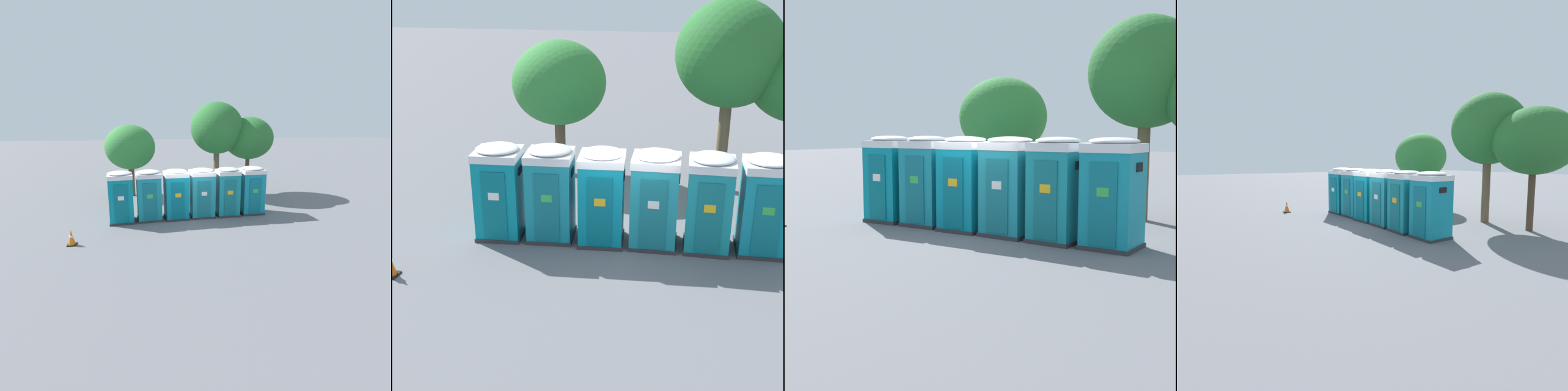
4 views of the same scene
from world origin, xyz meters
TOP-DOWN VIEW (x-y plane):
  - ground_plane at (0.00, 0.00)m, footprint 120.00×120.00m
  - portapotty_0 at (-3.41, -0.16)m, footprint 1.28×1.28m
  - portapotty_1 at (-2.05, -0.03)m, footprint 1.30×1.28m
  - portapotty_2 at (-0.68, -0.04)m, footprint 1.27×1.29m
  - portapotty_3 at (0.68, 0.06)m, footprint 1.25×1.22m
  - portapotty_4 at (2.04, 0.08)m, footprint 1.16×1.21m
  - portapotty_5 at (3.41, 0.18)m, footprint 1.26×1.24m
  - street_tree_0 at (2.50, 4.49)m, footprint 3.36×3.36m
  - street_tree_1 at (-3.04, 5.19)m, footprint 3.21×3.21m
  - street_tree_2 at (4.67, 4.58)m, footprint 3.28×3.28m
  - traffic_cone at (-5.26, -2.77)m, footprint 0.36×0.36m

SIDE VIEW (x-z plane):
  - ground_plane at x=0.00m, z-range 0.00..0.00m
  - traffic_cone at x=-5.26m, z-range -0.01..0.63m
  - portapotty_3 at x=0.68m, z-range 0.01..2.55m
  - portapotty_5 at x=3.41m, z-range 0.01..2.55m
  - portapotty_1 at x=-2.05m, z-range 0.01..2.55m
  - portapotty_0 at x=-3.41m, z-range 0.01..2.55m
  - portapotty_2 at x=-0.68m, z-range 0.01..2.55m
  - portapotty_4 at x=2.04m, z-range 0.01..2.55m
  - street_tree_1 at x=-3.04m, z-range 0.87..5.49m
  - street_tree_2 at x=4.67m, z-range 1.16..6.27m
  - street_tree_0 at x=2.50m, z-range 1.35..7.37m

